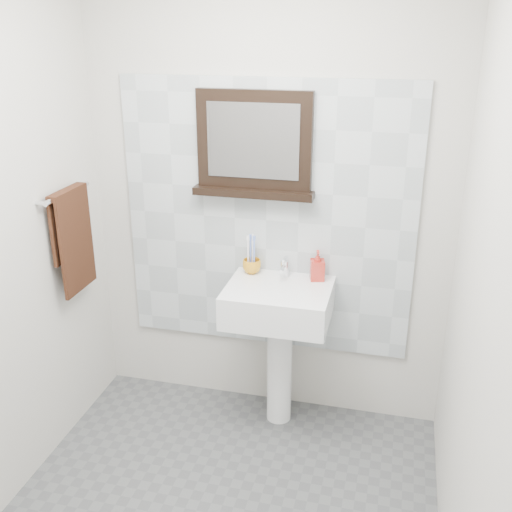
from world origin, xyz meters
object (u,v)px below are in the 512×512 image
(pedestal_sink, at_px, (279,317))
(toothbrush_cup, at_px, (252,266))
(hand_towel, at_px, (72,232))
(soap_dispenser, at_px, (317,265))
(framed_mirror, at_px, (254,147))

(pedestal_sink, distance_m, toothbrush_cup, 0.32)
(toothbrush_cup, xyz_separation_m, hand_towel, (-0.88, -0.33, 0.24))
(toothbrush_cup, bearing_deg, hand_towel, -159.18)
(pedestal_sink, height_order, soap_dispenser, soap_dispenser)
(toothbrush_cup, bearing_deg, framed_mirror, 87.10)
(soap_dispenser, bearing_deg, toothbrush_cup, 165.37)
(pedestal_sink, xyz_separation_m, framed_mirror, (-0.18, 0.19, 0.88))
(soap_dispenser, xyz_separation_m, hand_towel, (-1.24, -0.33, 0.19))
(soap_dispenser, height_order, hand_towel, hand_towel)
(toothbrush_cup, distance_m, hand_towel, 0.97)
(toothbrush_cup, distance_m, framed_mirror, 0.65)
(pedestal_sink, xyz_separation_m, soap_dispenser, (0.18, 0.14, 0.27))
(pedestal_sink, xyz_separation_m, toothbrush_cup, (-0.18, 0.14, 0.22))
(pedestal_sink, relative_size, hand_towel, 1.75)
(toothbrush_cup, relative_size, soap_dispenser, 0.61)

